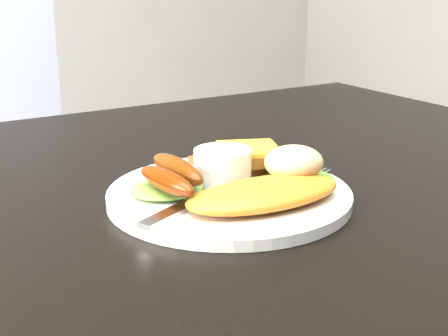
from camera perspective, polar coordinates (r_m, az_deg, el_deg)
dining_table at (r=0.67m, az=-6.05°, el=-3.51°), size 1.20×0.80×0.04m
person at (r=1.27m, az=-2.68°, el=6.98°), size 0.62×0.52×1.47m
plate at (r=0.62m, az=0.48°, el=-2.51°), size 0.24×0.24×0.01m
lettuce_left at (r=0.62m, az=-5.26°, el=-1.89°), size 0.08×0.07×0.01m
lettuce_right at (r=0.64m, az=6.69°, el=-1.11°), size 0.09×0.08×0.01m
omelette at (r=0.58m, az=3.69°, el=-2.37°), size 0.16×0.08×0.02m
sausage_a at (r=0.59m, az=-5.28°, el=-1.18°), size 0.03×0.09×0.02m
sausage_b at (r=0.62m, az=-4.31°, el=-0.10°), size 0.03×0.10×0.02m
ramekin at (r=0.64m, az=-0.12°, el=0.20°), size 0.08×0.08×0.03m
toast_a at (r=0.68m, az=0.56°, el=0.19°), size 0.08×0.08×0.01m
toast_b at (r=0.67m, az=2.23°, el=1.24°), size 0.09×0.09×0.01m
potato_salad at (r=0.63m, az=6.40°, el=0.51°), size 0.08×0.08×0.03m
fork at (r=0.60m, az=-1.66°, el=-2.56°), size 0.17×0.09×0.00m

